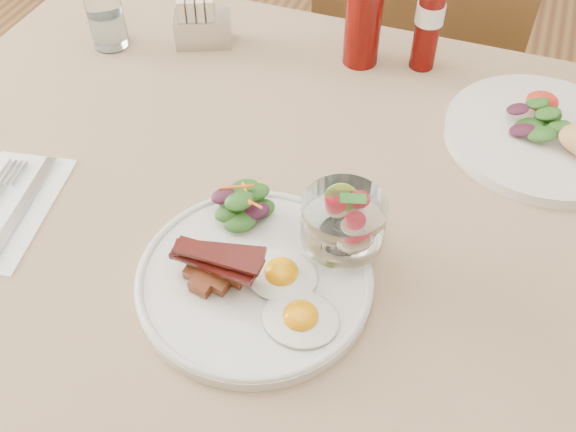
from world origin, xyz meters
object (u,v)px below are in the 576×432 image
chair_far (415,69)px  fruit_cup (343,221)px  ketchup_bottle (364,17)px  water_glass (107,21)px  main_plate (255,280)px  hot_sauce_bottle (428,24)px  second_plate (558,136)px  sugar_caddy (201,24)px  table (330,240)px

chair_far → fruit_cup: (0.04, -0.76, 0.30)m
ketchup_bottle → water_glass: 0.43m
main_plate → hot_sauce_bottle: (0.09, 0.51, 0.07)m
hot_sauce_bottle → fruit_cup: bearing=-90.9°
chair_far → ketchup_bottle: (-0.05, -0.34, 0.31)m
second_plate → ketchup_bottle: size_ratio=1.70×
chair_far → main_plate: chair_far is taller
water_glass → main_plate: bearing=-42.5°
main_plate → sugar_caddy: sugar_caddy is taller
chair_far → fruit_cup: 0.82m
ketchup_bottle → sugar_caddy: bearing=-171.3°
main_plate → ketchup_bottle: ketchup_bottle is taller
second_plate → table: bearing=-142.1°
main_plate → water_glass: bearing=137.5°
chair_far → main_plate: 0.87m
table → fruit_cup: size_ratio=13.37×
ketchup_bottle → water_glass: ketchup_bottle is taller
main_plate → hot_sauce_bottle: bearing=79.9°
ketchup_bottle → sugar_caddy: ketchup_bottle is taller
main_plate → sugar_caddy: (-0.28, 0.45, 0.03)m
table → chair_far: 0.68m
main_plate → fruit_cup: fruit_cup is taller
fruit_cup → ketchup_bottle: (-0.09, 0.42, 0.01)m
main_plate → table: bearing=75.3°
hot_sauce_bottle → water_glass: (-0.52, -0.12, -0.03)m
main_plate → water_glass: size_ratio=2.70×
hot_sauce_bottle → table: bearing=-97.7°
second_plate → hot_sauce_bottle: 0.27m
table → water_glass: water_glass is taller
chair_far → sugar_caddy: chair_far is taller
table → sugar_caddy: bearing=139.1°
ketchup_bottle → main_plate: bearing=-88.9°
ketchup_bottle → sugar_caddy: (-0.27, -0.04, -0.05)m
table → hot_sauce_bottle: size_ratio=8.35×
table → chair_far: (0.00, 0.66, -0.14)m
main_plate → ketchup_bottle: bearing=91.1°
chair_far → second_plate: bearing=-59.2°
main_plate → water_glass: 0.58m
fruit_cup → second_plate: size_ratio=0.34×
table → water_glass: size_ratio=12.84×
table → main_plate: size_ratio=4.75×
chair_far → hot_sauce_bottle: chair_far is taller
chair_far → hot_sauce_bottle: bearing=-81.8°
fruit_cup → second_plate: (0.23, 0.31, -0.05)m
ketchup_bottle → hot_sauce_bottle: (0.10, 0.02, -0.00)m
hot_sauce_bottle → main_plate: bearing=-100.1°
water_glass → table: bearing=-25.2°
hot_sauce_bottle → sugar_caddy: hot_sauce_bottle is taller
second_plate → chair_far: bearing=120.8°
fruit_cup → hot_sauce_bottle: hot_sauce_bottle is taller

